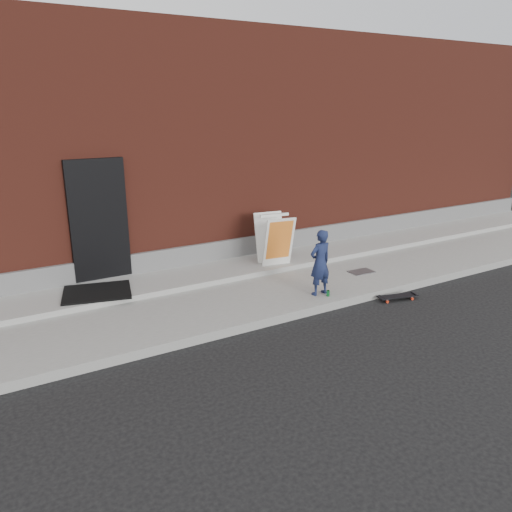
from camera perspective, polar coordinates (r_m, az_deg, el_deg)
ground at (r=8.53m, az=5.65°, el=-6.98°), size 80.00×80.00×0.00m
sidewalk at (r=9.66m, az=0.44°, el=-3.48°), size 20.00×3.00×0.15m
apron at (r=10.35m, az=-2.11°, el=-1.33°), size 20.00×1.20×0.10m
building at (r=14.08m, az=-11.37°, el=12.79°), size 20.00×8.10×5.00m
child at (r=8.94m, az=7.34°, el=-0.75°), size 0.45×0.31×1.20m
skateboard at (r=9.54m, az=15.88°, el=-4.46°), size 0.77×0.37×0.08m
pizza_sign at (r=10.31m, az=2.14°, el=1.95°), size 0.73×0.83×1.05m
soda_can at (r=9.05m, az=8.23°, el=-4.24°), size 0.08×0.08×0.11m
doormat at (r=9.27m, az=-17.71°, el=-3.96°), size 1.34×1.18×0.03m
utility_plate at (r=10.45m, az=11.95°, el=-1.77°), size 0.51×0.34×0.01m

